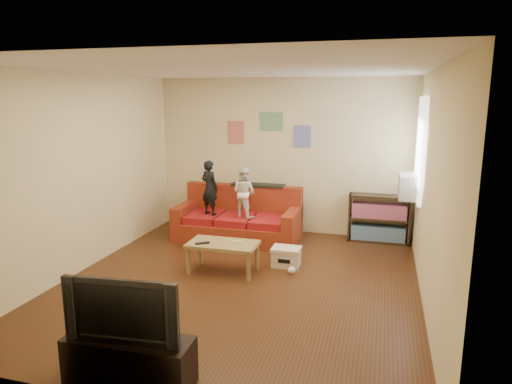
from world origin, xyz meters
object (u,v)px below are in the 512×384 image
(bookshelf, at_px, (379,221))
(television, at_px, (126,307))
(file_box, at_px, (286,257))
(child_a, at_px, (210,188))
(tv_stand, at_px, (130,360))
(coffee_table, at_px, (223,247))
(child_b, at_px, (244,192))
(sofa, at_px, (239,221))

(bookshelf, xyz_separation_m, television, (-1.95, -4.55, 0.34))
(file_box, height_order, television, television)
(child_a, xyz_separation_m, tv_stand, (0.79, -3.90, -0.69))
(coffee_table, bearing_deg, tv_stand, -88.23)
(tv_stand, xyz_separation_m, television, (0.00, 0.00, 0.49))
(child_b, relative_size, file_box, 2.05)
(coffee_table, height_order, file_box, coffee_table)
(bookshelf, relative_size, television, 1.01)
(child_a, bearing_deg, tv_stand, 123.22)
(bookshelf, relative_size, file_box, 2.45)
(file_box, bearing_deg, child_b, 135.20)
(child_b, height_order, tv_stand, child_b)
(television, bearing_deg, bookshelf, 61.84)
(tv_stand, bearing_deg, child_b, 90.78)
(child_a, bearing_deg, television, 123.22)
(sofa, height_order, tv_stand, sofa)
(child_a, height_order, coffee_table, child_a)
(sofa, xyz_separation_m, tv_stand, (0.34, -4.07, -0.10))
(tv_stand, bearing_deg, bookshelf, 64.77)
(sofa, distance_m, child_a, 0.76)
(sofa, distance_m, television, 4.10)
(bookshelf, xyz_separation_m, file_box, (-1.24, -1.54, -0.21))
(television, bearing_deg, tv_stand, 175.06)
(tv_stand, bearing_deg, child_a, 99.43)
(child_b, relative_size, tv_stand, 0.76)
(child_b, relative_size, bookshelf, 0.84)
(child_b, bearing_deg, coffee_table, 116.40)
(bookshelf, bearing_deg, sofa, -168.21)
(television, bearing_deg, coffee_table, 86.83)
(child_b, distance_m, tv_stand, 3.96)
(bookshelf, relative_size, tv_stand, 0.91)
(television, bearing_deg, sofa, 89.80)
(sofa, height_order, television, television)
(bookshelf, distance_m, file_box, 1.99)
(child_a, distance_m, child_b, 0.60)
(child_b, relative_size, television, 0.85)
(child_b, height_order, bookshelf, child_b)
(sofa, distance_m, coffee_table, 1.55)
(child_a, relative_size, file_box, 2.27)
(child_b, distance_m, coffee_table, 1.44)
(bookshelf, distance_m, television, 4.96)
(child_b, height_order, coffee_table, child_b)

